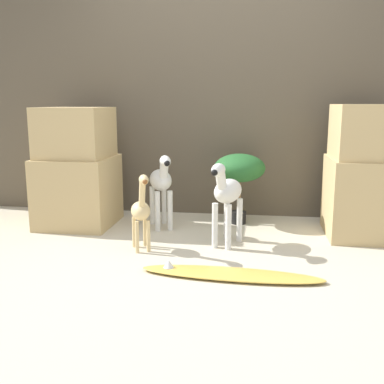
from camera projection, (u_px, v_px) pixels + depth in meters
The scene contains 9 objects.
ground_plane at pixel (205, 261), 3.17m from camera, with size 14.00×14.00×0.00m, color beige.
wall_back at pixel (223, 103), 4.34m from camera, with size 6.40×0.08×2.20m.
rock_pillar_left at pixel (77, 170), 4.04m from camera, with size 0.64×0.66×1.06m.
rock_pillar_right at pixel (369, 174), 3.68m from camera, with size 0.64×0.66×1.09m.
zebra_right at pixel (227, 194), 3.44m from camera, with size 0.28×0.47×0.67m.
zebra_left at pixel (161, 183), 3.94m from camera, with size 0.31×0.47×0.67m.
giraffe_figurine at pixel (141, 209), 3.34m from camera, with size 0.23×0.34×0.60m.
potted_palm_front at pixel (240, 170), 4.07m from camera, with size 0.46×0.46×0.65m.
surfboard at pixel (230, 274), 2.87m from camera, with size 1.19×0.29×0.08m.
Camera 1 is at (0.34, -3.00, 1.10)m, focal length 42.00 mm.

